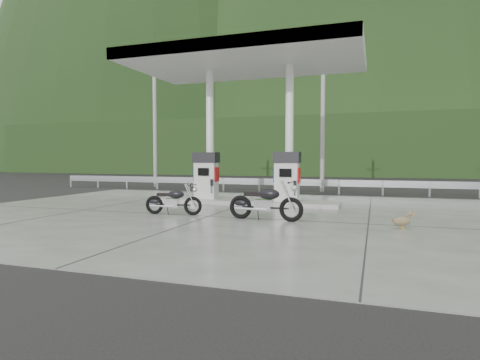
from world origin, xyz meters
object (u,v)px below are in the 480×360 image
(gas_pump_right, at_px, (287,177))
(motorcycle_right, at_px, (173,201))
(motorcycle_left, at_px, (265,203))
(duck, at_px, (402,221))
(gas_pump_left, at_px, (206,175))

(gas_pump_right, xyz_separation_m, motorcycle_right, (-2.77, -3.49, -0.65))
(motorcycle_left, distance_m, duck, 3.52)
(gas_pump_right, relative_size, duck, 3.59)
(motorcycle_right, distance_m, duck, 6.47)
(gas_pump_right, height_order, motorcycle_left, gas_pump_right)
(gas_pump_right, height_order, motorcycle_right, gas_pump_right)
(gas_pump_left, bearing_deg, gas_pump_right, 0.00)
(gas_pump_left, bearing_deg, duck, -30.07)
(gas_pump_left, distance_m, duck, 7.99)
(motorcycle_left, relative_size, duck, 4.00)
(duck, bearing_deg, motorcycle_left, 155.45)
(motorcycle_left, xyz_separation_m, duck, (3.50, -0.30, -0.29))
(motorcycle_right, bearing_deg, gas_pump_right, 46.15)
(gas_pump_right, distance_m, duck, 5.49)
(gas_pump_right, relative_size, motorcycle_right, 1.06)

